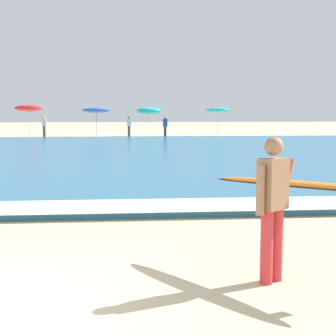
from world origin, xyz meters
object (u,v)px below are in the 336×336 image
object	(u,v)px
beach_umbrella_1	(29,108)
beachgoer_near_row_left	(129,126)
surfer_with_board	(285,195)
beachgoer_near_row_right	(44,126)
beachgoer_near_row_mid	(165,126)
beach_umbrella_4	(218,110)
beach_umbrella_2	(96,110)
beach_umbrella_3	(149,111)

from	to	relation	value
beach_umbrella_1	beachgoer_near_row_left	world-z (taller)	beach_umbrella_1
surfer_with_board	beachgoer_near_row_right	bearing A→B (deg)	102.62
beachgoer_near_row_mid	beachgoer_near_row_left	bearing A→B (deg)	164.17
beachgoer_near_row_mid	beachgoer_near_row_right	world-z (taller)	same
surfer_with_board	beach_umbrella_4	size ratio (longest dim) A/B	1.05
beach_umbrella_2	beachgoer_near_row_right	bearing A→B (deg)	173.45
beach_umbrella_3	beach_umbrella_2	bearing A→B (deg)	-150.86
beachgoer_near_row_left	beachgoer_near_row_mid	size ratio (longest dim) A/B	1.00
beach_umbrella_3	beachgoer_near_row_right	bearing A→B (deg)	-167.22
surfer_with_board	beachgoer_near_row_mid	distance (m)	31.75
beach_umbrella_1	beach_umbrella_3	distance (m)	9.01
surfer_with_board	beachgoer_near_row_left	distance (m)	32.48
surfer_with_board	beach_umbrella_4	distance (m)	35.05
beach_umbrella_2	beachgoer_near_row_left	bearing A→B (deg)	-2.72
beachgoer_near_row_right	beach_umbrella_1	bearing A→B (deg)	134.49
surfer_with_board	beachgoer_near_row_mid	xyz separation A→B (m)	(1.34, 31.72, -0.18)
surfer_with_board	beach_umbrella_3	distance (m)	34.77
beach_umbrella_3	beachgoer_near_row_right	distance (m)	8.01
beachgoer_near_row_left	surfer_with_board	bearing A→B (deg)	-87.81
beachgoer_near_row_right	beach_umbrella_3	bearing A→B (deg)	12.78
surfer_with_board	beach_umbrella_1	distance (m)	35.38
beach_umbrella_4	beach_umbrella_3	bearing A→B (deg)	178.05
surfer_with_board	beach_umbrella_3	world-z (taller)	beach_umbrella_3
surfer_with_board	beach_umbrella_2	distance (m)	32.78
beach_umbrella_2	beach_umbrella_4	world-z (taller)	same
beach_umbrella_3	beachgoer_near_row_left	bearing A→B (deg)	-124.55
beach_umbrella_1	beachgoer_near_row_left	distance (m)	7.75
beach_umbrella_4	beach_umbrella_2	bearing A→B (deg)	-167.78
beach_umbrella_2	beachgoer_near_row_mid	world-z (taller)	beach_umbrella_2
surfer_with_board	beach_umbrella_2	bearing A→B (deg)	96.28
beachgoer_near_row_mid	beachgoer_near_row_right	bearing A→B (deg)	171.66
beach_umbrella_1	beach_umbrella_3	size ratio (longest dim) A/B	1.10
surfer_with_board	beachgoer_near_row_left	xyz separation A→B (m)	(-1.24, 32.45, -0.18)
beach_umbrella_4	beachgoer_near_row_left	bearing A→B (deg)	-162.99
beachgoer_near_row_left	beachgoer_near_row_right	world-z (taller)	same
beachgoer_near_row_mid	beach_umbrella_4	bearing A→B (deg)	33.20
beach_umbrella_1	beachgoer_near_row_right	world-z (taller)	beach_umbrella_1
beach_umbrella_1	beachgoer_near_row_mid	xyz separation A→B (m)	(9.99, -2.57, -1.30)
surfer_with_board	beachgoer_near_row_left	size ratio (longest dim) A/B	1.48
beach_umbrella_3	beachgoer_near_row_left	xyz separation A→B (m)	(-1.59, -2.30, -1.10)
beach_umbrella_3	beachgoer_near_row_right	world-z (taller)	beach_umbrella_3
beachgoer_near_row_left	beach_umbrella_1	bearing A→B (deg)	166.09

